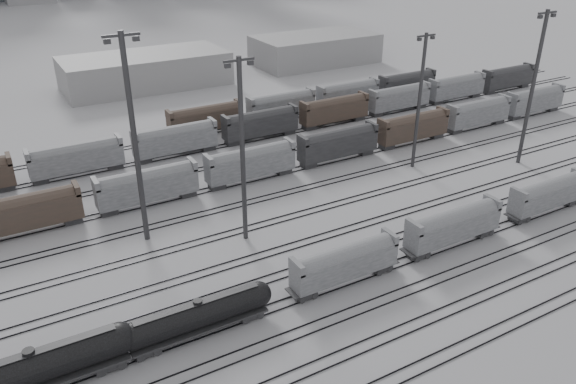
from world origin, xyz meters
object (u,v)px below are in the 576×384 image
tank_car_b (199,315)px  hopper_car_b (453,224)px  tank_car_a (33,369)px  light_mast_c (242,148)px  hopper_car_a (345,261)px  hopper_car_c (548,193)px

tank_car_b → hopper_car_b: size_ratio=1.15×
tank_car_a → light_mast_c: 33.57m
tank_car_a → hopper_car_a: bearing=0.0°
tank_car_b → hopper_car_b: 35.05m
tank_car_a → light_mast_c: (28.22, 15.00, 10.27)m
light_mast_c → hopper_car_b: bearing=-33.6°
hopper_car_a → hopper_car_b: 17.00m
tank_car_a → light_mast_c: bearing=28.0°
tank_car_a → tank_car_b: bearing=0.0°
tank_car_b → light_mast_c: size_ratio=0.67×
tank_car_a → tank_car_b: size_ratio=1.13×
hopper_car_a → light_mast_c: light_mast_c is taller
hopper_car_a → light_mast_c: 18.83m
hopper_car_a → hopper_car_c: size_ratio=0.98×
tank_car_a → hopper_car_b: hopper_car_b is taller
light_mast_c → tank_car_a: bearing=-152.0°
hopper_car_b → light_mast_c: light_mast_c is taller
tank_car_a → hopper_car_b: bearing=0.0°
hopper_car_a → light_mast_c: (-5.56, 15.00, 9.93)m
tank_car_a → tank_car_b: 15.74m
tank_car_b → hopper_car_c: 53.59m
hopper_car_c → light_mast_c: 44.86m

